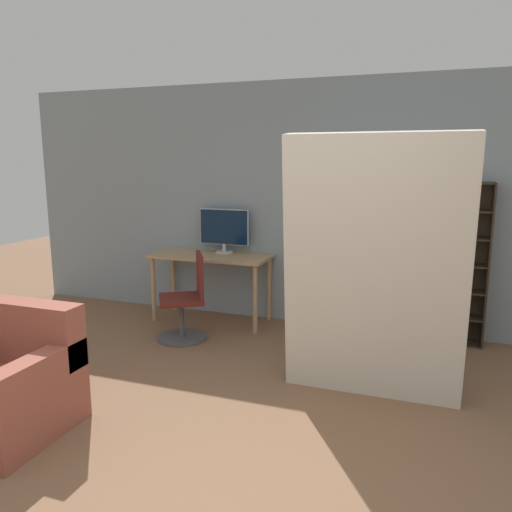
{
  "coord_description": "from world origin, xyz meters",
  "views": [
    {
      "loc": [
        0.94,
        -2.02,
        1.84
      ],
      "look_at": [
        -0.45,
        1.86,
        1.05
      ],
      "focal_mm": 35.0,
      "sensor_mm": 36.0,
      "label": 1
    }
  ],
  "objects": [
    {
      "name": "monitor",
      "position": [
        -1.35,
        3.26,
        1.06
      ],
      "size": [
        0.6,
        0.2,
        0.51
      ],
      "color": "#B7B7BC",
      "rests_on": "desk"
    },
    {
      "name": "armchair",
      "position": [
        -1.77,
        0.42,
        0.32
      ],
      "size": [
        0.85,
        0.8,
        0.85
      ],
      "color": "#934C3D",
      "rests_on": "ground"
    },
    {
      "name": "desk",
      "position": [
        -1.44,
        3.08,
        0.67
      ],
      "size": [
        1.37,
        0.6,
        0.78
      ],
      "color": "tan",
      "rests_on": "ground"
    },
    {
      "name": "office_chair",
      "position": [
        -1.42,
        2.43,
        0.36
      ],
      "size": [
        0.6,
        0.6,
        0.9
      ],
      "color": "#4C4C51",
      "rests_on": "ground"
    },
    {
      "name": "mattress_near",
      "position": [
        0.54,
        1.77,
        1.02
      ],
      "size": [
        1.37,
        0.41,
        2.05
      ],
      "color": "beige",
      "rests_on": "ground"
    },
    {
      "name": "wall_back",
      "position": [
        0.0,
        3.41,
        1.35
      ],
      "size": [
        8.0,
        0.06,
        2.7
      ],
      "color": "gray",
      "rests_on": "ground"
    },
    {
      "name": "bookshelf",
      "position": [
        0.96,
        3.28,
        0.82
      ],
      "size": [
        0.84,
        0.25,
        1.64
      ],
      "color": "#2D2319",
      "rests_on": "ground"
    }
  ]
}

